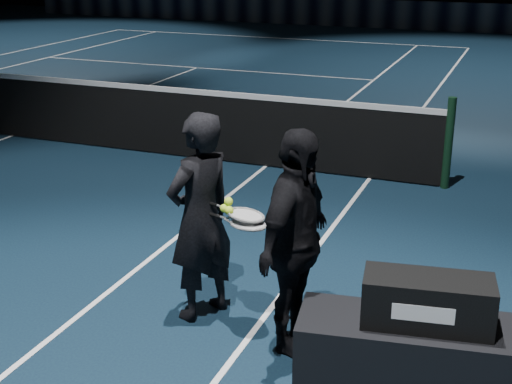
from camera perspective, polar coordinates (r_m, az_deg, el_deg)
floor at (r=11.39m, az=-18.99°, el=4.24°), size 36.00×36.00×0.00m
court_lines at (r=11.39m, az=-18.99°, el=4.26°), size 10.98×23.78×0.01m
net_post_right at (r=8.67m, az=15.14°, el=3.77°), size 0.10×0.10×1.10m
net_mesh at (r=11.29m, az=-19.24°, el=6.44°), size 12.80×0.02×0.86m
net_tape at (r=11.20m, az=-19.51°, el=8.75°), size 12.80×0.03×0.07m
sponsor_backdrop at (r=25.02m, az=4.66°, el=14.19°), size 22.00×0.15×0.90m
player_bench at (r=4.90m, az=13.17°, el=-12.70°), size 1.70×0.79×0.49m
racket_bag at (r=4.70m, az=13.56°, el=-8.48°), size 0.86×0.47×0.33m
bag_signature at (r=4.55m, az=13.22°, el=-9.49°), size 0.38×0.06×0.11m
player_a at (r=5.43m, az=-4.48°, el=-2.05°), size 0.61×0.71×1.65m
player_b at (r=4.98m, az=3.17°, el=-4.13°), size 0.50×1.00×1.65m
racket_lower at (r=5.16m, az=-0.60°, el=-2.60°), size 0.71×0.37×0.03m
racket_upper at (r=5.20m, az=-0.80°, el=-1.86°), size 0.71×0.33×0.10m
tennis_balls at (r=5.24m, az=-2.32°, el=-1.21°), size 0.12×0.10×0.12m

